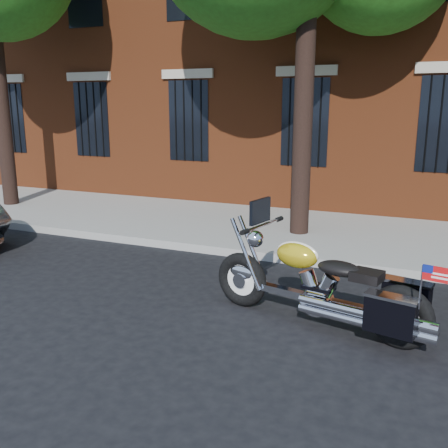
% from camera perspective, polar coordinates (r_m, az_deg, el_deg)
% --- Properties ---
extents(ground, '(120.00, 120.00, 0.00)m').
position_cam_1_polar(ground, '(7.55, -0.82, -6.76)').
color(ground, black).
rests_on(ground, ground).
extents(curb, '(40.00, 0.16, 0.15)m').
position_cam_1_polar(curb, '(8.74, 2.83, -3.40)').
color(curb, gray).
rests_on(curb, ground).
extents(sidewalk, '(40.00, 3.60, 0.15)m').
position_cam_1_polar(sidewalk, '(10.46, 6.39, -0.62)').
color(sidewalk, gray).
rests_on(sidewalk, ground).
extents(motorcycle, '(2.79, 1.23, 1.47)m').
position_cam_1_polar(motorcycle, '(6.04, 11.51, -7.31)').
color(motorcycle, black).
rests_on(motorcycle, ground).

